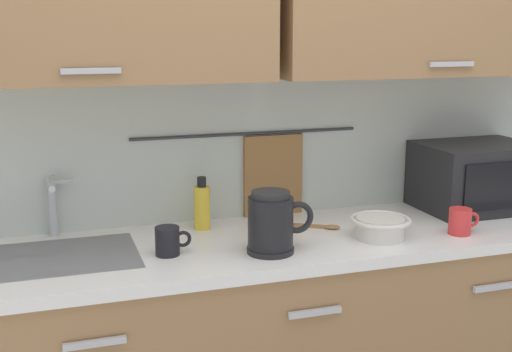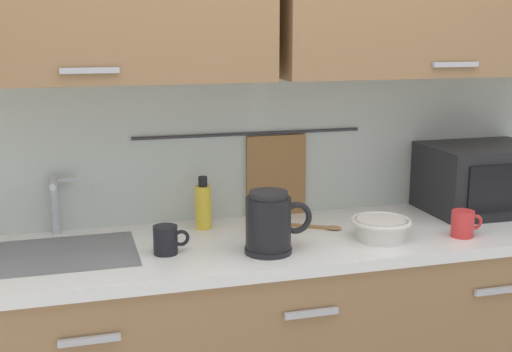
{
  "view_description": "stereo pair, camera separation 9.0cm",
  "coord_description": "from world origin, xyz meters",
  "px_view_note": "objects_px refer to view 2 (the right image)",
  "views": [
    {
      "loc": [
        -0.79,
        -1.83,
        1.63
      ],
      "look_at": [
        -0.09,
        0.33,
        1.12
      ],
      "focal_mm": 46.69,
      "sensor_mm": 36.0,
      "label": 1
    },
    {
      "loc": [
        -0.71,
        -1.86,
        1.63
      ],
      "look_at": [
        -0.09,
        0.33,
        1.12
      ],
      "focal_mm": 46.69,
      "sensor_mm": 36.0,
      "label": 2
    }
  ],
  "objects_px": {
    "dish_soap_bottle": "(203,206)",
    "mixing_bowl": "(381,228)",
    "microwave": "(483,178)",
    "electric_kettle": "(270,223)",
    "mug_by_kettle": "(463,224)",
    "wooden_spoon": "(314,227)",
    "mug_near_sink": "(166,240)"
  },
  "relations": [
    {
      "from": "microwave",
      "to": "mug_by_kettle",
      "type": "height_order",
      "value": "microwave"
    },
    {
      "from": "dish_soap_bottle",
      "to": "mixing_bowl",
      "type": "height_order",
      "value": "dish_soap_bottle"
    },
    {
      "from": "electric_kettle",
      "to": "mixing_bowl",
      "type": "distance_m",
      "value": 0.42
    },
    {
      "from": "mug_near_sink",
      "to": "mug_by_kettle",
      "type": "relative_size",
      "value": 1.0
    },
    {
      "from": "mug_near_sink",
      "to": "wooden_spoon",
      "type": "relative_size",
      "value": 0.48
    },
    {
      "from": "dish_soap_bottle",
      "to": "mug_near_sink",
      "type": "height_order",
      "value": "dish_soap_bottle"
    },
    {
      "from": "mixing_bowl",
      "to": "mug_by_kettle",
      "type": "height_order",
      "value": "mug_by_kettle"
    },
    {
      "from": "mug_by_kettle",
      "to": "wooden_spoon",
      "type": "xyz_separation_m",
      "value": [
        -0.48,
        0.24,
        -0.04
      ]
    },
    {
      "from": "dish_soap_bottle",
      "to": "mug_by_kettle",
      "type": "relative_size",
      "value": 1.63
    },
    {
      "from": "mug_near_sink",
      "to": "mixing_bowl",
      "type": "bearing_deg",
      "value": -4.49
    },
    {
      "from": "mixing_bowl",
      "to": "mug_by_kettle",
      "type": "distance_m",
      "value": 0.3
    },
    {
      "from": "microwave",
      "to": "mug_near_sink",
      "type": "relative_size",
      "value": 3.83
    },
    {
      "from": "microwave",
      "to": "dish_soap_bottle",
      "type": "height_order",
      "value": "microwave"
    },
    {
      "from": "dish_soap_bottle",
      "to": "mug_near_sink",
      "type": "bearing_deg",
      "value": -124.88
    },
    {
      "from": "dish_soap_bottle",
      "to": "mixing_bowl",
      "type": "xyz_separation_m",
      "value": [
        0.57,
        -0.31,
        -0.04
      ]
    },
    {
      "from": "microwave",
      "to": "mixing_bowl",
      "type": "distance_m",
      "value": 0.62
    },
    {
      "from": "microwave",
      "to": "dish_soap_bottle",
      "type": "bearing_deg",
      "value": 176.51
    },
    {
      "from": "electric_kettle",
      "to": "dish_soap_bottle",
      "type": "distance_m",
      "value": 0.37
    },
    {
      "from": "mug_by_kettle",
      "to": "wooden_spoon",
      "type": "bearing_deg",
      "value": 153.3
    },
    {
      "from": "electric_kettle",
      "to": "mug_by_kettle",
      "type": "distance_m",
      "value": 0.72
    },
    {
      "from": "mug_by_kettle",
      "to": "wooden_spoon",
      "type": "relative_size",
      "value": 0.48
    },
    {
      "from": "microwave",
      "to": "mug_by_kettle",
      "type": "xyz_separation_m",
      "value": [
        -0.27,
        -0.28,
        -0.09
      ]
    },
    {
      "from": "electric_kettle",
      "to": "mug_near_sink",
      "type": "bearing_deg",
      "value": 166.24
    },
    {
      "from": "mixing_bowl",
      "to": "microwave",
      "type": "bearing_deg",
      "value": 22.9
    },
    {
      "from": "mixing_bowl",
      "to": "wooden_spoon",
      "type": "relative_size",
      "value": 0.85
    },
    {
      "from": "microwave",
      "to": "electric_kettle",
      "type": "height_order",
      "value": "microwave"
    },
    {
      "from": "dish_soap_bottle",
      "to": "mug_near_sink",
      "type": "xyz_separation_m",
      "value": [
        -0.17,
        -0.25,
        -0.04
      ]
    },
    {
      "from": "microwave",
      "to": "mug_near_sink",
      "type": "distance_m",
      "value": 1.33
    },
    {
      "from": "mug_near_sink",
      "to": "wooden_spoon",
      "type": "xyz_separation_m",
      "value": [
        0.57,
        0.14,
        -0.04
      ]
    },
    {
      "from": "microwave",
      "to": "wooden_spoon",
      "type": "distance_m",
      "value": 0.75
    },
    {
      "from": "microwave",
      "to": "mixing_bowl",
      "type": "height_order",
      "value": "microwave"
    },
    {
      "from": "electric_kettle",
      "to": "mug_near_sink",
      "type": "xyz_separation_m",
      "value": [
        -0.33,
        0.08,
        -0.05
      ]
    }
  ]
}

